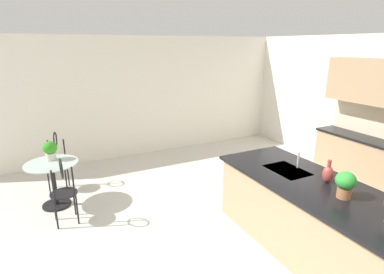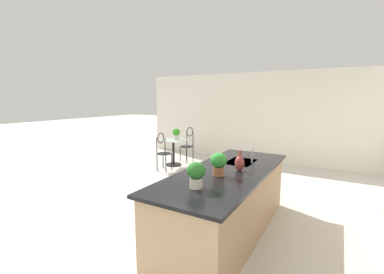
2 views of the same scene
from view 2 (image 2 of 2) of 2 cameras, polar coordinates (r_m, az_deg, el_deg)
ground_plane at (r=4.55m, az=-1.18°, el=-16.16°), size 40.00×40.00×0.00m
wall_left_window at (r=8.10m, az=14.76°, el=4.34°), size 0.12×7.80×2.70m
kitchen_island at (r=3.77m, az=7.75°, el=-13.98°), size 2.80×1.06×0.92m
bistro_table at (r=7.37m, az=-4.17°, el=-2.89°), size 0.80×0.80×0.74m
chair_near_window at (r=7.81m, az=-0.93°, el=-1.27°), size 0.51×0.45×1.04m
chair_by_island at (r=6.77m, az=-6.50°, el=-2.85°), size 0.49×0.39×1.04m
sink_faucet at (r=4.04m, az=13.28°, el=-4.18°), size 0.02×0.02×0.22m
potted_plant_on_table at (r=7.39m, az=-3.52°, el=0.86°), size 0.22×0.22×0.31m
potted_plant_counter_far at (r=2.84m, az=0.94°, el=-8.10°), size 0.21×0.21×0.29m
potted_plant_counter_near at (r=3.31m, az=5.96°, el=-5.70°), size 0.21×0.21×0.30m
vase_on_counter at (r=3.58m, az=10.59°, el=-5.71°), size 0.13×0.13×0.29m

